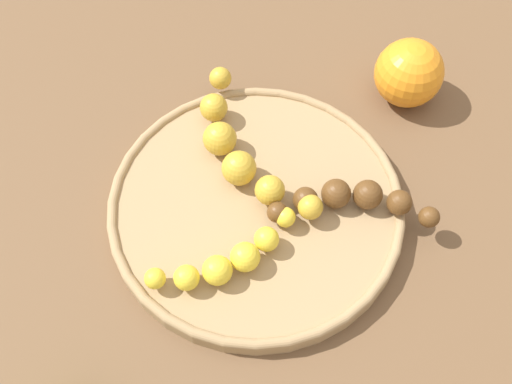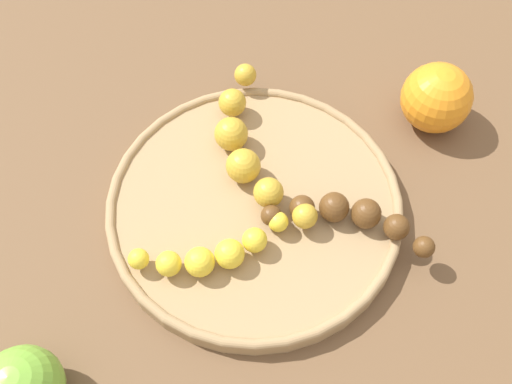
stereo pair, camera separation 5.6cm
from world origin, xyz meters
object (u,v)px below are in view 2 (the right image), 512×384
(banana_yellow, at_px, (215,253))
(banana_overripe, at_px, (351,216))
(fruit_bowl, at_px, (256,205))
(orange_fruit, at_px, (438,98))
(banana_spotted, at_px, (249,147))

(banana_yellow, distance_m, banana_overripe, 0.13)
(banana_overripe, bearing_deg, fruit_bowl, 88.21)
(orange_fruit, bearing_deg, banana_overripe, 143.24)
(banana_overripe, relative_size, banana_spotted, 0.80)
(banana_yellow, distance_m, banana_spotted, 0.12)
(orange_fruit, bearing_deg, banana_spotted, 107.10)
(banana_spotted, height_order, orange_fruit, orange_fruit)
(fruit_bowl, bearing_deg, orange_fruit, -59.20)
(banana_spotted, xyz_separation_m, orange_fruit, (0.06, -0.20, 0.00))
(banana_yellow, height_order, banana_spotted, banana_spotted)
(fruit_bowl, distance_m, banana_overripe, 0.10)
(banana_spotted, bearing_deg, banana_overripe, 123.06)
(banana_yellow, xyz_separation_m, banana_spotted, (0.12, -0.03, 0.00))
(fruit_bowl, height_order, orange_fruit, orange_fruit)
(banana_overripe, distance_m, banana_spotted, 0.12)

